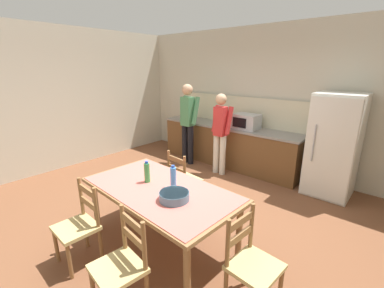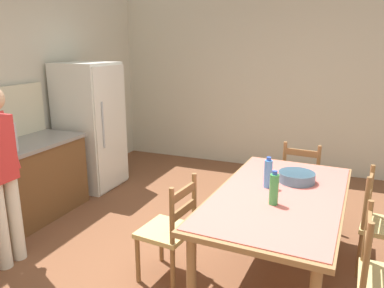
{
  "view_description": "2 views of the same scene",
  "coord_description": "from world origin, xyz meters",
  "views": [
    {
      "loc": [
        2.32,
        -2.38,
        2.11
      ],
      "look_at": [
        0.37,
        -0.14,
        1.21
      ],
      "focal_mm": 24.0,
      "sensor_mm": 36.0,
      "label": 1
    },
    {
      "loc": [
        -2.67,
        -1.0,
        1.94
      ],
      "look_at": [
        0.12,
        0.14,
        1.14
      ],
      "focal_mm": 35.0,
      "sensor_mm": 36.0,
      "label": 2
    }
  ],
  "objects": [
    {
      "name": "ground_plane",
      "position": [
        0.0,
        0.0,
        0.0
      ],
      "size": [
        8.32,
        8.32,
        0.0
      ],
      "primitive_type": "plane",
      "color": "brown"
    },
    {
      "name": "bottle_off_centre",
      "position": [
        0.36,
        -0.46,
        0.88
      ],
      "size": [
        0.07,
        0.07,
        0.27
      ],
      "color": "#4C8ED6",
      "rests_on": "dining_table"
    },
    {
      "name": "chair_head_end",
      "position": [
        1.5,
        -0.64,
        0.44
      ],
      "size": [
        0.43,
        0.45,
        0.91
      ],
      "rotation": [
        0.0,
        0.0,
        1.5
      ],
      "color": "olive",
      "rests_on": "ground"
    },
    {
      "name": "refrigerator",
      "position": [
        1.44,
        2.19,
        0.86
      ],
      "size": [
        0.72,
        0.73,
        1.71
      ],
      "color": "silver",
      "rests_on": "ground"
    },
    {
      "name": "dining_table",
      "position": [
        0.26,
        -0.58,
        0.68
      ],
      "size": [
        1.94,
        1.1,
        0.75
      ],
      "rotation": [
        0.0,
        0.0,
        -0.05
      ],
      "color": "olive",
      "rests_on": "ground"
    },
    {
      "name": "chair_side_far_left",
      "position": [
        -0.13,
        0.24,
        0.44
      ],
      "size": [
        0.46,
        0.44,
        0.91
      ],
      "rotation": [
        0.0,
        0.0,
        3.04
      ],
      "color": "olive",
      "rests_on": "ground"
    },
    {
      "name": "person_at_counter",
      "position": [
        -0.47,
        1.69,
        0.91
      ],
      "size": [
        0.41,
        0.28,
        1.62
      ],
      "rotation": [
        0.0,
        0.0,
        1.57
      ],
      "color": "silver",
      "rests_on": "ground"
    },
    {
      "name": "serving_bowl",
      "position": [
        0.59,
        -0.67,
        0.81
      ],
      "size": [
        0.32,
        0.32,
        0.09
      ],
      "color": "slate",
      "rests_on": "dining_table"
    },
    {
      "name": "chair_side_near_right",
      "position": [
        0.65,
        -1.4,
        0.44
      ],
      "size": [
        0.47,
        0.45,
        0.91
      ],
      "rotation": [
        0.0,
        0.0,
        -0.12
      ],
      "color": "olive",
      "rests_on": "ground"
    },
    {
      "name": "wall_right",
      "position": [
        3.26,
        0.0,
        1.45
      ],
      "size": [
        0.12,
        5.2,
        2.9
      ],
      "primitive_type": "cube",
      "color": "beige",
      "rests_on": "ground"
    },
    {
      "name": "bottle_near_centre",
      "position": [
        0.02,
        -0.57,
        0.88
      ],
      "size": [
        0.07,
        0.07,
        0.27
      ],
      "color": "green",
      "rests_on": "dining_table"
    }
  ]
}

